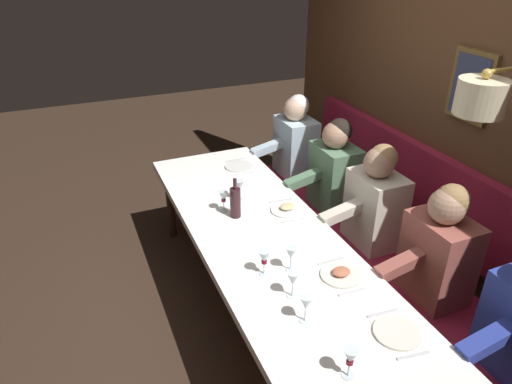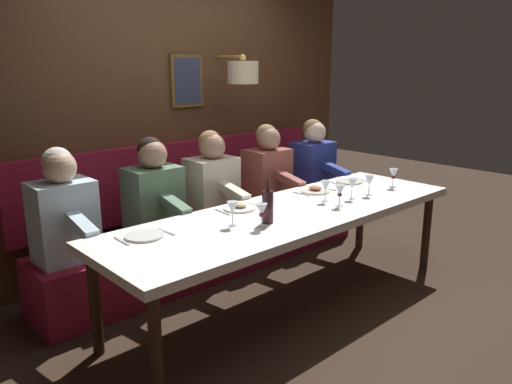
# 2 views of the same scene
# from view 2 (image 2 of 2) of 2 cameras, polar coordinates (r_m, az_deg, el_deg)

# --- Properties ---
(ground_plane) EXTENTS (12.00, 12.00, 0.00)m
(ground_plane) POSITION_cam_2_polar(r_m,az_deg,el_deg) (3.86, 3.90, -12.70)
(ground_plane) COLOR #332319
(dining_table) EXTENTS (0.90, 2.95, 0.74)m
(dining_table) POSITION_cam_2_polar(r_m,az_deg,el_deg) (3.60, 4.09, -3.01)
(dining_table) COLOR white
(dining_table) RESTS_ON ground_plane
(banquette_bench) EXTENTS (0.52, 3.15, 0.45)m
(banquette_bench) POSITION_cam_2_polar(r_m,az_deg,el_deg) (4.37, -4.59, -6.14)
(banquette_bench) COLOR maroon
(banquette_bench) RESTS_ON ground_plane
(back_wall_panel) EXTENTS (0.59, 4.35, 2.90)m
(back_wall_panel) POSITION_cam_2_polar(r_m,az_deg,el_deg) (4.58, -9.33, 9.27)
(back_wall_panel) COLOR #51331E
(back_wall_panel) RESTS_ON ground_plane
(diner_nearest) EXTENTS (0.60, 0.40, 0.79)m
(diner_nearest) POSITION_cam_2_polar(r_m,az_deg,el_deg) (5.06, 6.65, 3.58)
(diner_nearest) COLOR #283893
(diner_nearest) RESTS_ON banquette_bench
(diner_near) EXTENTS (0.60, 0.40, 0.79)m
(diner_near) POSITION_cam_2_polar(r_m,az_deg,el_deg) (4.59, 1.34, 2.57)
(diner_near) COLOR #934C42
(diner_near) RESTS_ON banquette_bench
(diner_middle) EXTENTS (0.60, 0.40, 0.79)m
(diner_middle) POSITION_cam_2_polar(r_m,az_deg,el_deg) (4.17, -5.11, 1.31)
(diner_middle) COLOR beige
(diner_middle) RESTS_ON banquette_bench
(diner_far) EXTENTS (0.60, 0.40, 0.79)m
(diner_far) POSITION_cam_2_polar(r_m,az_deg,el_deg) (3.86, -11.77, -0.01)
(diner_far) COLOR #567A5B
(diner_far) RESTS_ON banquette_bench
(diner_farthest) EXTENTS (0.60, 0.40, 0.79)m
(diner_farthest) POSITION_cam_2_polar(r_m,az_deg,el_deg) (3.57, -21.46, -1.93)
(diner_farthest) COLOR silver
(diner_farthest) RESTS_ON banquette_bench
(place_setting_0) EXTENTS (0.24, 0.31, 0.05)m
(place_setting_0) POSITION_cam_2_polar(r_m,az_deg,el_deg) (4.12, 6.87, 0.22)
(place_setting_0) COLOR silver
(place_setting_0) RESTS_ON dining_table
(place_setting_1) EXTENTS (0.24, 0.31, 0.01)m
(place_setting_1) POSITION_cam_2_polar(r_m,az_deg,el_deg) (3.10, -12.80, -4.95)
(place_setting_1) COLOR silver
(place_setting_1) RESTS_ON dining_table
(place_setting_2) EXTENTS (0.24, 0.33, 0.01)m
(place_setting_2) POSITION_cam_2_polar(r_m,az_deg,el_deg) (4.51, 10.81, 1.21)
(place_setting_2) COLOR silver
(place_setting_2) RESTS_ON dining_table
(place_setting_3) EXTENTS (0.24, 0.32, 0.05)m
(place_setting_3) POSITION_cam_2_polar(r_m,az_deg,el_deg) (3.60, -1.92, -1.76)
(place_setting_3) COLOR white
(place_setting_3) RESTS_ON dining_table
(wine_glass_0) EXTENTS (0.07, 0.07, 0.16)m
(wine_glass_0) POSITION_cam_2_polar(r_m,az_deg,el_deg) (4.06, 13.01, 1.24)
(wine_glass_0) COLOR silver
(wine_glass_0) RESTS_ON dining_table
(wine_glass_1) EXTENTS (0.07, 0.07, 0.16)m
(wine_glass_1) POSITION_cam_2_polar(r_m,az_deg,el_deg) (3.92, 11.09, 0.87)
(wine_glass_1) COLOR silver
(wine_glass_1) RESTS_ON dining_table
(wine_glass_2) EXTENTS (0.07, 0.07, 0.16)m
(wine_glass_2) POSITION_cam_2_polar(r_m,az_deg,el_deg) (3.21, -2.74, -1.93)
(wine_glass_2) COLOR silver
(wine_glass_2) RESTS_ON dining_table
(wine_glass_3) EXTENTS (0.07, 0.07, 0.16)m
(wine_glass_3) POSITION_cam_2_polar(r_m,az_deg,el_deg) (3.16, 0.68, -2.19)
(wine_glass_3) COLOR silver
(wine_glass_3) RESTS_ON dining_table
(wine_glass_4) EXTENTS (0.07, 0.07, 0.16)m
(wine_glass_4) POSITION_cam_2_polar(r_m,az_deg,el_deg) (3.70, 9.70, 0.10)
(wine_glass_4) COLOR silver
(wine_glass_4) RESTS_ON dining_table
(wine_glass_5) EXTENTS (0.07, 0.07, 0.16)m
(wine_glass_5) POSITION_cam_2_polar(r_m,az_deg,el_deg) (3.82, 8.05, 0.62)
(wine_glass_5) COLOR silver
(wine_glass_5) RESTS_ON dining_table
(wine_glass_6) EXTENTS (0.07, 0.07, 0.16)m
(wine_glass_6) POSITION_cam_2_polar(r_m,az_deg,el_deg) (4.39, 15.65, 2.01)
(wine_glass_6) COLOR silver
(wine_glass_6) RESTS_ON dining_table
(wine_bottle) EXTENTS (0.08, 0.08, 0.30)m
(wine_bottle) POSITION_cam_2_polar(r_m,az_deg,el_deg) (3.26, 1.37, -1.64)
(wine_bottle) COLOR #33191E
(wine_bottle) RESTS_ON dining_table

